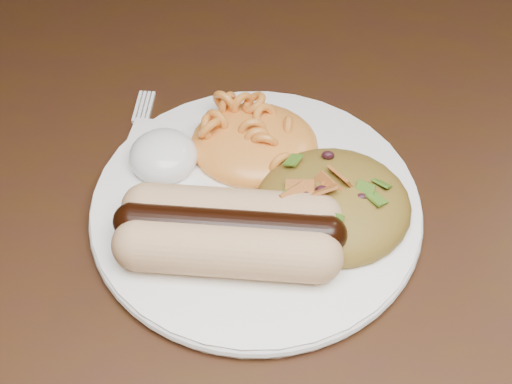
{
  "coord_description": "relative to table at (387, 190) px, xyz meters",
  "views": [
    {
      "loc": [
        -0.09,
        -0.42,
        1.14
      ],
      "look_at": [
        -0.11,
        -0.11,
        0.77
      ],
      "focal_mm": 50.0,
      "sensor_mm": 36.0,
      "label": 1
    }
  ],
  "objects": [
    {
      "name": "table",
      "position": [
        0.0,
        0.0,
        0.0
      ],
      "size": [
        1.6,
        0.9,
        0.75
      ],
      "color": "black",
      "rests_on": "floor"
    },
    {
      "name": "plate",
      "position": [
        -0.11,
        -0.11,
        0.1
      ],
      "size": [
        0.28,
        0.28,
        0.01
      ],
      "primitive_type": "cylinder",
      "rotation": [
        0.0,
        0.0,
        0.27
      ],
      "color": "white",
      "rests_on": "table"
    },
    {
      "name": "hotdog",
      "position": [
        -0.12,
        -0.15,
        0.12
      ],
      "size": [
        0.12,
        0.07,
        0.03
      ],
      "rotation": [
        0.0,
        0.0,
        -0.01
      ],
      "color": "tan",
      "rests_on": "plate"
    },
    {
      "name": "mac_and_cheese",
      "position": [
        -0.11,
        -0.06,
        0.12
      ],
      "size": [
        0.11,
        0.1,
        0.04
      ],
      "primitive_type": "ellipsoid",
      "rotation": [
        0.0,
        0.0,
        0.16
      ],
      "color": "#FF974D",
      "rests_on": "plate"
    },
    {
      "name": "sour_cream",
      "position": [
        -0.18,
        -0.08,
        0.12
      ],
      "size": [
        0.05,
        0.05,
        0.03
      ],
      "primitive_type": "ellipsoid",
      "rotation": [
        0.0,
        0.0,
        0.12
      ],
      "color": "white",
      "rests_on": "plate"
    },
    {
      "name": "taco_salad",
      "position": [
        -0.06,
        -0.11,
        0.12
      ],
      "size": [
        0.11,
        0.1,
        0.05
      ],
      "rotation": [
        0.0,
        0.0,
        -0.15
      ],
      "color": "#BE4E24",
      "rests_on": "plate"
    },
    {
      "name": "fork",
      "position": [
        -0.21,
        -0.07,
        0.09
      ],
      "size": [
        0.03,
        0.13,
        0.0
      ],
      "primitive_type": "cube",
      "rotation": [
        0.0,
        0.0,
        -0.09
      ],
      "color": "white",
      "rests_on": "table"
    }
  ]
}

